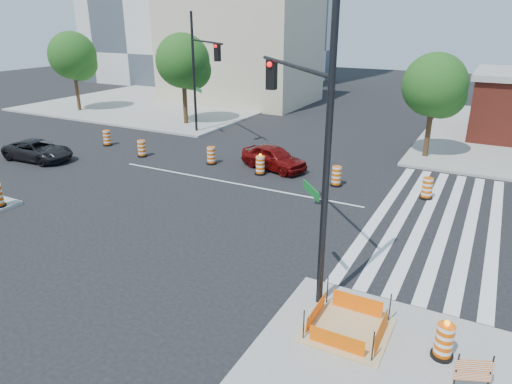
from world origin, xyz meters
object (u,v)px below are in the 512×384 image
red_coupe (274,158)px  dark_suv (38,150)px  signal_pole_se (305,123)px  signal_pole_nw (201,64)px

red_coupe → dark_suv: (-13.24, -5.06, -0.07)m
red_coupe → signal_pole_se: signal_pole_se is taller
signal_pole_se → red_coupe: bearing=-12.0°
signal_pole_nw → dark_suv: bearing=-83.0°
dark_suv → signal_pole_nw: bearing=-34.5°
signal_pole_se → dark_suv: bearing=33.5°
dark_suv → signal_pole_nw: (5.65, 9.22, 4.49)m
red_coupe → signal_pole_nw: size_ratio=0.48×
dark_suv → signal_pole_se: size_ratio=0.52×
red_coupe → signal_pole_se: size_ratio=0.48×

